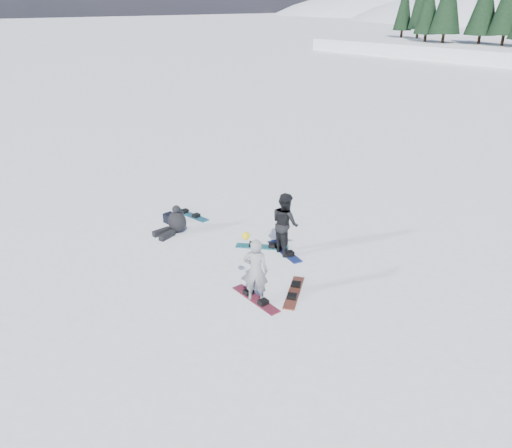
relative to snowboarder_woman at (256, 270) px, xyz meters
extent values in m
plane|color=white|center=(0.83, 0.26, -0.80)|extent=(420.00, 420.00, 0.00)
ellipsoid|color=white|center=(-69.17, 170.26, -14.42)|extent=(143.00, 110.00, 49.50)
ellipsoid|color=white|center=(-139.17, 210.26, -15.10)|extent=(169.00, 130.00, 52.00)
cone|color=black|center=(-37.17, 55.26, 4.45)|extent=(3.20, 3.20, 7.50)
cone|color=black|center=(-34.01, 55.26, 4.45)|extent=(3.20, 3.20, 7.50)
cone|color=black|center=(-30.84, 55.26, 4.45)|extent=(3.20, 3.20, 7.50)
cone|color=black|center=(-27.67, 55.26, 4.45)|extent=(3.20, 3.20, 7.50)
cone|color=black|center=(-24.51, 55.26, 4.45)|extent=(3.20, 3.20, 7.50)
cone|color=black|center=(-21.34, 55.26, 4.45)|extent=(3.20, 3.20, 7.50)
imported|color=#939498|center=(0.00, 0.00, -0.01)|extent=(0.69, 0.66, 1.58)
sphere|color=yellow|center=(-0.20, -0.12, 0.83)|extent=(0.18, 0.18, 0.18)
imported|color=black|center=(-1.34, 2.20, 0.07)|extent=(0.98, 0.84, 1.75)
ellipsoid|color=black|center=(-4.41, 0.64, -0.46)|extent=(0.70, 0.62, 0.65)
sphere|color=black|center=(-4.41, 0.64, -0.06)|extent=(0.25, 0.25, 0.25)
cube|color=black|center=(-4.25, 0.17, -0.72)|extent=(0.32, 0.59, 0.17)
cube|color=black|center=(-4.56, 0.17, -0.72)|extent=(0.18, 0.57, 0.17)
cube|color=black|center=(-5.11, 0.84, -0.65)|extent=(0.48, 0.34, 0.30)
cube|color=maroon|center=(0.00, 0.00, -0.79)|extent=(1.51, 0.34, 0.03)
cube|color=navy|center=(-1.34, 2.20, -0.79)|extent=(1.52, 0.61, 0.03)
cube|color=teal|center=(-1.96, 1.91, -0.79)|extent=(1.30, 1.21, 0.03)
cube|color=teal|center=(-5.22, 1.64, -0.79)|extent=(1.52, 0.48, 0.03)
cube|color=maroon|center=(0.37, 0.90, -0.79)|extent=(1.10, 1.38, 0.03)
camera|label=1|loc=(7.60, -6.45, 5.64)|focal=35.00mm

